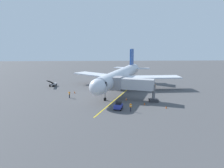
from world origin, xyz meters
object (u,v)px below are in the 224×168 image
airplane (120,76)px  safety_cone_wing_port (166,107)px  safety_cone_nose_left (145,104)px  jet_bridge (130,84)px  ground_crew_marshaller (69,94)px  tug_near_nose (118,106)px  safety_cone_wing_starboard (75,92)px  ground_crew_wing_walker (131,107)px  ground_crew_loader (155,87)px  belt_loader_portside (53,84)px  safety_cone_nose_right (126,99)px

airplane → safety_cone_wing_port: bearing=111.1°
safety_cone_nose_left → airplane: bearing=-77.6°
jet_bridge → ground_crew_marshaller: 15.13m
tug_near_nose → safety_cone_wing_port: (-9.95, -0.21, -0.43)m
safety_cone_wing_starboard → ground_crew_wing_walker: bearing=127.5°
ground_crew_loader → jet_bridge: bearing=51.7°
ground_crew_marshaller → ground_crew_loader: (-23.60, -8.80, 0.00)m
safety_cone_wing_port → belt_loader_portside: bearing=-41.9°
airplane → ground_crew_marshaller: size_ratio=22.75×
airplane → safety_cone_wing_port: airplane is taller
tug_near_nose → safety_cone_nose_left: size_ratio=4.80×
airplane → jet_bridge: airplane is taller
airplane → safety_cone_wing_starboard: airplane is taller
safety_cone_wing_port → safety_cone_nose_left: bearing=-35.7°
tug_near_nose → safety_cone_nose_left: (-6.01, -3.04, -0.43)m
ground_crew_wing_walker → safety_cone_nose_left: 5.84m
ground_crew_wing_walker → safety_cone_wing_port: size_ratio=3.11×
jet_bridge → airplane: bearing=-84.9°
airplane → belt_loader_portside: 21.84m
ground_crew_wing_walker → tug_near_nose: ground_crew_wing_walker is taller
ground_crew_wing_walker → ground_crew_loader: same height
ground_crew_loader → safety_cone_nose_left: bearing=68.5°
safety_cone_nose_right → safety_cone_wing_starboard: size_ratio=1.00×
safety_cone_nose_left → safety_cone_wing_port: 4.85m
ground_crew_wing_walker → belt_loader_portside: (20.92, -27.24, -0.17)m
airplane → ground_crew_wing_walker: 21.81m
jet_bridge → safety_cone_wing_starboard: (13.99, -7.74, -3.49)m
ground_crew_marshaller → ground_crew_loader: same height
safety_cone_nose_left → safety_cone_wing_port: bearing=144.3°
jet_bridge → belt_loader_portside: jet_bridge is taller
safety_cone_wing_starboard → belt_loader_portside: bearing=-52.4°
ground_crew_marshaller → tug_near_nose: size_ratio=0.65×
airplane → safety_cone_nose_left: size_ratio=70.75×
ground_crew_marshaller → safety_cone_wing_port: ground_crew_marshaller is taller
ground_crew_marshaller → safety_cone_wing_port: size_ratio=3.11×
safety_cone_nose_left → safety_cone_nose_right: same height
safety_cone_wing_port → ground_crew_loader: bearing=-97.1°
ground_crew_marshaller → safety_cone_wing_port: (-21.24, 10.03, -0.61)m
safety_cone_nose_right → safety_cone_wing_port: (-7.45, 7.25, 0.00)m
safety_cone_nose_left → safety_cone_nose_right: size_ratio=1.00×
airplane → ground_crew_loader: (-10.06, 1.10, -3.12)m
tug_near_nose → safety_cone_nose_right: size_ratio=4.80×
jet_bridge → safety_cone_wing_starboard: 16.37m
ground_crew_loader → belt_loader_portside: belt_loader_portside is taller
airplane → tug_near_nose: (2.24, 20.15, -3.30)m
tug_near_nose → belt_loader_portside: belt_loader_portside is taller
ground_crew_wing_walker → safety_cone_wing_port: ground_crew_wing_walker is taller
airplane → safety_cone_wing_starboard: bearing=20.0°
ground_crew_loader → tug_near_nose: 22.67m
ground_crew_wing_walker → airplane: bearing=-89.8°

